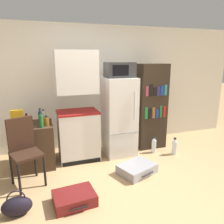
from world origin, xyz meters
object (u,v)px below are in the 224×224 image
(bookshelf, at_px, (151,107))
(water_bottle_middle, at_px, (174,147))
(microwave, at_px, (120,70))
(bottle_blue_soda, at_px, (40,117))
(side_table, at_px, (34,145))
(bottle_green_tall, at_px, (41,121))
(handbag, at_px, (17,206))
(refrigerator, at_px, (119,117))
(bottle_milk_white, at_px, (43,116))
(kitchen_hutch, at_px, (77,111))
(water_bottle_front, at_px, (154,146))
(bottle_ketchup_red, at_px, (27,120))
(suitcase_large_flat, at_px, (137,169))
(cereal_box, at_px, (17,119))
(bottle_amber_beer, at_px, (46,121))
(chair, at_px, (24,146))
(suitcase_small_flat, at_px, (74,198))
(bottle_clear_short, at_px, (23,118))

(bookshelf, bearing_deg, water_bottle_middle, -63.09)
(microwave, xyz_separation_m, bottle_blue_soda, (-1.45, 0.02, -0.77))
(side_table, xyz_separation_m, bottle_blue_soda, (0.14, 0.04, 0.49))
(bottle_green_tall, bearing_deg, handbag, -108.88)
(refrigerator, distance_m, bottle_milk_white, 1.40)
(side_table, distance_m, water_bottle_middle, 2.65)
(bookshelf, relative_size, bottle_green_tall, 6.66)
(kitchen_hutch, xyz_separation_m, bottle_milk_white, (-0.59, 0.08, -0.07))
(side_table, height_order, bookshelf, bookshelf)
(bottle_blue_soda, height_order, water_bottle_middle, bottle_blue_soda)
(refrigerator, bearing_deg, side_table, -179.25)
(bottle_blue_soda, distance_m, water_bottle_front, 2.26)
(bookshelf, relative_size, bottle_milk_white, 8.00)
(bottle_ketchup_red, distance_m, suitcase_large_flat, 2.02)
(bottle_milk_white, xyz_separation_m, cereal_box, (-0.40, -0.26, 0.06))
(bottle_ketchup_red, distance_m, handbag, 1.46)
(bottle_milk_white, height_order, bottle_blue_soda, bottle_blue_soda)
(bottle_amber_beer, relative_size, chair, 0.17)
(water_bottle_front, relative_size, water_bottle_middle, 0.97)
(refrigerator, height_order, microwave, microwave)
(suitcase_small_flat, xyz_separation_m, water_bottle_middle, (2.12, 0.87, 0.07))
(water_bottle_front, height_order, water_bottle_middle, water_bottle_middle)
(bottle_green_tall, xyz_separation_m, water_bottle_middle, (2.46, -0.18, -0.73))
(bottle_milk_white, bearing_deg, suitcase_small_flat, -78.14)
(bottle_green_tall, relative_size, cereal_box, 0.88)
(chair, bearing_deg, bottle_clear_short, 71.21)
(bottle_clear_short, xyz_separation_m, chair, (0.03, -0.73, -0.24))
(chair, height_order, suitcase_small_flat, chair)
(water_bottle_front, bearing_deg, suitcase_large_flat, -136.48)
(microwave, distance_m, bottle_blue_soda, 1.64)
(bottle_clear_short, height_order, suitcase_large_flat, bottle_clear_short)
(handbag, relative_size, water_bottle_middle, 1.04)
(bottle_blue_soda, relative_size, bottle_amber_beer, 1.55)
(bottle_green_tall, relative_size, bottle_ketchup_red, 1.32)
(microwave, relative_size, bottle_milk_white, 2.37)
(cereal_box, height_order, water_bottle_middle, cereal_box)
(side_table, relative_size, water_bottle_front, 2.28)
(bottle_clear_short, height_order, chair, chair)
(bottle_blue_soda, height_order, cereal_box, cereal_box)
(bottle_ketchup_red, bearing_deg, bookshelf, 3.02)
(bottle_ketchup_red, bearing_deg, suitcase_small_flat, -66.09)
(bottle_ketchup_red, distance_m, chair, 0.58)
(kitchen_hutch, height_order, bottle_green_tall, kitchen_hutch)
(bottle_ketchup_red, xyz_separation_m, water_bottle_front, (2.34, -0.19, -0.71))
(bottle_clear_short, height_order, cereal_box, cereal_box)
(bookshelf, bearing_deg, bottle_milk_white, -179.77)
(water_bottle_middle, bearing_deg, side_table, 171.53)
(handbag, bearing_deg, chair, 83.46)
(side_table, xyz_separation_m, bottle_ketchup_red, (-0.07, 0.00, 0.47))
(bottle_blue_soda, bearing_deg, handbag, -105.17)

